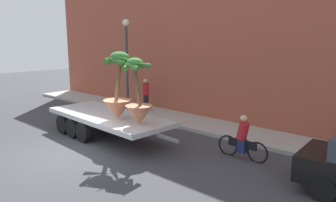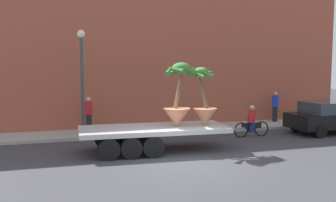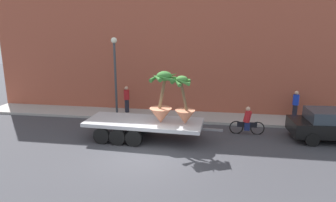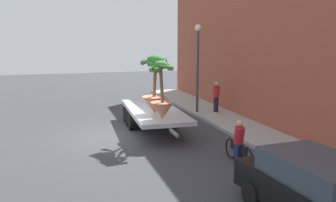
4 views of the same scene
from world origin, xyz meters
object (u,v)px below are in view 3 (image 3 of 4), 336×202
at_px(potted_palm_middle, 162,103).
at_px(cyclist, 247,122).
at_px(pedestrian_far_left, 127,99).
at_px(street_lamp, 115,67).
at_px(parked_car, 336,125).
at_px(flatbed_trailer, 139,124).
at_px(potted_palm_rear, 184,107).
at_px(pedestrian_near_gate, 295,104).

height_order(potted_palm_middle, cyclist, potted_palm_middle).
bearing_deg(pedestrian_far_left, potted_palm_middle, -54.73).
bearing_deg(street_lamp, parked_car, -8.91).
xyz_separation_m(flatbed_trailer, pedestrian_far_left, (-1.91, 4.20, 0.28)).
distance_m(flatbed_trailer, street_lamp, 4.63).
xyz_separation_m(potted_palm_rear, street_lamp, (-4.57, 3.42, 1.39)).
height_order(parked_car, street_lamp, street_lamp).
distance_m(potted_palm_rear, cyclist, 3.83).
distance_m(flatbed_trailer, parked_car, 9.86).
relative_size(potted_palm_middle, cyclist, 1.39).
bearing_deg(parked_car, cyclist, 176.43).
relative_size(flatbed_trailer, pedestrian_near_gate, 4.04).
height_order(potted_palm_rear, pedestrian_near_gate, potted_palm_rear).
bearing_deg(parked_car, street_lamp, 171.09).
relative_size(flatbed_trailer, cyclist, 3.75).
bearing_deg(flatbed_trailer, potted_palm_middle, -10.15).
bearing_deg(cyclist, street_lamp, 168.20).
height_order(flatbed_trailer, street_lamp, street_lamp).
height_order(flatbed_trailer, parked_car, parked_car).
relative_size(pedestrian_far_left, street_lamp, 0.35).
bearing_deg(street_lamp, pedestrian_far_left, 70.93).
height_order(pedestrian_near_gate, pedestrian_far_left, same).
xyz_separation_m(potted_palm_middle, cyclist, (4.27, 1.79, -1.33)).
relative_size(cyclist, parked_car, 0.40).
relative_size(cyclist, street_lamp, 0.38).
distance_m(parked_car, pedestrian_near_gate, 3.39).
relative_size(flatbed_trailer, potted_palm_middle, 2.69).
height_order(cyclist, parked_car, parked_car).
distance_m(potted_palm_middle, cyclist, 4.82).
height_order(potted_palm_middle, street_lamp, street_lamp).
bearing_deg(flatbed_trailer, street_lamp, 125.23).
relative_size(potted_palm_rear, pedestrian_near_gate, 1.38).
xyz_separation_m(cyclist, parked_car, (4.28, -0.27, 0.16)).
xyz_separation_m(cyclist, pedestrian_far_left, (-7.39, 2.62, 0.37)).
bearing_deg(street_lamp, potted_palm_middle, -44.49).
xyz_separation_m(flatbed_trailer, potted_palm_middle, (1.22, -0.22, 1.24)).
height_order(parked_car, pedestrian_far_left, pedestrian_far_left).
height_order(flatbed_trailer, cyclist, cyclist).
height_order(flatbed_trailer, potted_palm_middle, potted_palm_middle).
xyz_separation_m(potted_palm_rear, parked_car, (7.46, 1.53, -1.02)).
relative_size(potted_palm_rear, parked_car, 0.52).
height_order(cyclist, pedestrian_far_left, pedestrian_far_left).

